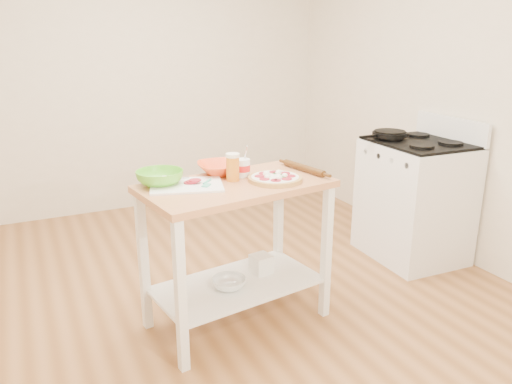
{
  "coord_description": "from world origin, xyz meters",
  "views": [
    {
      "loc": [
        -1.08,
        -2.76,
        1.71
      ],
      "look_at": [
        0.16,
        -0.2,
        0.81
      ],
      "focal_mm": 35.0,
      "sensor_mm": 36.0,
      "label": 1
    }
  ],
  "objects": [
    {
      "name": "room_shell",
      "position": [
        0.0,
        0.0,
        1.35
      ],
      "size": [
        4.04,
        4.54,
        2.74
      ],
      "color": "#9C6739",
      "rests_on": "ground"
    },
    {
      "name": "prep_island",
      "position": [
        0.02,
        -0.23,
        0.64
      ],
      "size": [
        1.15,
        0.74,
        0.9
      ],
      "rotation": [
        0.0,
        0.0,
        0.14
      ],
      "color": "tan",
      "rests_on": "ground"
    },
    {
      "name": "gas_stove",
      "position": [
        1.68,
        0.06,
        0.47
      ],
      "size": [
        0.66,
        0.77,
        1.11
      ],
      "rotation": [
        0.0,
        0.0,
        -0.04
      ],
      "color": "white",
      "rests_on": "ground"
    },
    {
      "name": "skillet",
      "position": [
        1.54,
        0.25,
        0.98
      ],
      "size": [
        0.43,
        0.27,
        0.03
      ],
      "rotation": [
        0.0,
        0.0,
        0.03
      ],
      "color": "black",
      "rests_on": "gas_stove"
    },
    {
      "name": "pizza",
      "position": [
        0.24,
        -0.29,
        0.92
      ],
      "size": [
        0.32,
        0.32,
        0.05
      ],
      "rotation": [
        0.0,
        0.0,
        0.09
      ],
      "color": "tan",
      "rests_on": "prep_island"
    },
    {
      "name": "cutting_board",
      "position": [
        -0.26,
        -0.17,
        0.91
      ],
      "size": [
        0.47,
        0.4,
        0.04
      ],
      "rotation": [
        0.0,
        0.0,
        -0.28
      ],
      "color": "white",
      "rests_on": "prep_island"
    },
    {
      "name": "spatula",
      "position": [
        -0.16,
        -0.22,
        0.92
      ],
      "size": [
        0.1,
        0.14,
        0.01
      ],
      "rotation": [
        0.0,
        0.0,
        0.8
      ],
      "color": "#49BE9F",
      "rests_on": "cutting_board"
    },
    {
      "name": "knife",
      "position": [
        -0.38,
        -0.04,
        0.92
      ],
      "size": [
        0.27,
        0.04,
        0.01
      ],
      "rotation": [
        0.0,
        0.0,
        -0.11
      ],
      "color": "silver",
      "rests_on": "cutting_board"
    },
    {
      "name": "orange_bowl",
      "position": [
        0.02,
        -0.01,
        0.94
      ],
      "size": [
        0.32,
        0.32,
        0.07
      ],
      "primitive_type": "imported",
      "rotation": [
        0.0,
        0.0,
        -0.13
      ],
      "color": "#EA4B1E",
      "rests_on": "prep_island"
    },
    {
      "name": "green_bowl",
      "position": [
        -0.39,
        -0.09,
        0.94
      ],
      "size": [
        0.32,
        0.32,
        0.08
      ],
      "primitive_type": "imported",
      "rotation": [
        0.0,
        0.0,
        -0.23
      ],
      "color": "#60C62D",
      "rests_on": "prep_island"
    },
    {
      "name": "beer_pint",
      "position": [
        0.02,
        -0.18,
        0.98
      ],
      "size": [
        0.08,
        0.08,
        0.16
      ],
      "color": "orange",
      "rests_on": "prep_island"
    },
    {
      "name": "yogurt_tub",
      "position": [
        0.11,
        -0.13,
        0.95
      ],
      "size": [
        0.09,
        0.09,
        0.19
      ],
      "color": "white",
      "rests_on": "prep_island"
    },
    {
      "name": "rolling_pin",
      "position": [
        0.5,
        -0.19,
        0.92
      ],
      "size": [
        0.1,
        0.36,
        0.04
      ],
      "primitive_type": "cylinder",
      "rotation": [
        1.57,
        0.0,
        0.17
      ],
      "color": "#503012",
      "rests_on": "prep_island"
    },
    {
      "name": "shelf_glass_bowl",
      "position": [
        -0.06,
        -0.28,
        0.29
      ],
      "size": [
        0.24,
        0.24,
        0.06
      ],
      "primitive_type": "imported",
      "rotation": [
        0.0,
        0.0,
        0.21
      ],
      "color": "silver",
      "rests_on": "prep_island"
    },
    {
      "name": "shelf_bin",
      "position": [
        0.21,
        -0.17,
        0.32
      ],
      "size": [
        0.13,
        0.13,
        0.12
      ],
      "primitive_type": "cube",
      "rotation": [
        0.0,
        0.0,
        0.14
      ],
      "color": "white",
      "rests_on": "prep_island"
    }
  ]
}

